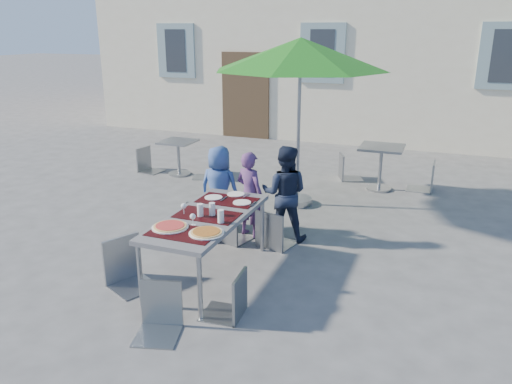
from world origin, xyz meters
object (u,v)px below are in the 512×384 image
at_px(child_0, 219,188).
at_px(chair_3, 124,234).
at_px(chair_2, 274,207).
at_px(pizza_near_right, 206,232).
at_px(child_2, 285,193).
at_px(cafe_table_0, 178,153).
at_px(bg_chair_l_1, 347,151).
at_px(chair_1, 230,207).
at_px(cafe_table_1, 381,159).
at_px(chair_4, 230,269).
at_px(chair_5, 157,280).
at_px(dining_table, 207,220).
at_px(bg_chair_r_1, 428,159).
at_px(patio_umbrella, 300,55).
at_px(bg_chair_l_0, 147,145).
at_px(bg_chair_r_0, 207,152).
at_px(pizza_near_left, 170,226).
at_px(child_1, 250,194).
at_px(chair_0, 205,197).

bearing_deg(child_0, chair_3, 81.61).
bearing_deg(chair_2, pizza_near_right, -97.36).
distance_m(child_2, cafe_table_0, 3.71).
relative_size(child_0, bg_chair_l_1, 1.29).
xyz_separation_m(chair_1, cafe_table_1, (1.54, 3.09, 0.06)).
xyz_separation_m(pizza_near_right, chair_4, (0.36, -0.21, -0.25)).
bearing_deg(cafe_table_0, child_2, -37.88).
bearing_deg(bg_chair_l_1, child_0, -110.82).
bearing_deg(chair_5, bg_chair_l_1, 83.75).
xyz_separation_m(dining_table, child_0, (-0.50, 1.38, -0.09)).
bearing_deg(bg_chair_r_1, child_0, -132.02).
distance_m(chair_4, patio_umbrella, 3.96).
bearing_deg(bg_chair_l_0, chair_2, -35.76).
distance_m(chair_3, cafe_table_1, 5.05).
relative_size(chair_3, patio_umbrella, 0.38).
bearing_deg(cafe_table_0, child_0, -49.11).
bearing_deg(chair_3, chair_1, 68.09).
bearing_deg(bg_chair_l_1, chair_2, -94.21).
relative_size(patio_umbrella, bg_chair_r_0, 3.06).
distance_m(dining_table, chair_5, 1.19).
height_order(cafe_table_0, bg_chair_r_0, bg_chair_r_0).
bearing_deg(patio_umbrella, chair_5, -92.31).
distance_m(dining_table, chair_2, 1.13).
distance_m(child_2, bg_chair_l_0, 4.29).
xyz_separation_m(chair_3, cafe_table_0, (-1.69, 4.14, -0.16)).
bearing_deg(child_2, pizza_near_left, 60.43).
distance_m(child_1, bg_chair_l_0, 3.93).
height_order(pizza_near_left, bg_chair_l_1, bg_chair_l_1).
distance_m(child_0, bg_chair_l_1, 3.35).
distance_m(pizza_near_left, cafe_table_0, 4.71).
bearing_deg(chair_2, chair_0, -176.39).
bearing_deg(chair_0, chair_1, 0.85).
bearing_deg(child_1, chair_5, 110.68).
height_order(pizza_near_right, bg_chair_r_1, bg_chair_r_1).
distance_m(child_1, chair_0, 0.61).
height_order(chair_0, cafe_table_0, chair_0).
relative_size(pizza_near_left, chair_1, 0.44).
xyz_separation_m(pizza_near_right, patio_umbrella, (-0.01, 3.28, 1.60)).
xyz_separation_m(pizza_near_right, child_2, (0.24, 1.85, -0.12)).
bearing_deg(pizza_near_right, chair_5, -103.94).
height_order(pizza_near_left, bg_chair_r_1, bg_chair_r_1).
xyz_separation_m(child_0, bg_chair_l_0, (-2.67, 2.24, -0.07)).
height_order(bg_chair_l_0, cafe_table_1, bg_chair_l_0).
height_order(bg_chair_r_0, bg_chair_r_1, bg_chair_r_1).
bearing_deg(pizza_near_left, child_1, 83.99).
bearing_deg(bg_chair_l_0, child_1, -36.40).
distance_m(pizza_near_right, chair_5, 0.75).
distance_m(pizza_near_left, bg_chair_r_1, 5.36).
height_order(patio_umbrella, bg_chair_r_0, patio_umbrella).
relative_size(child_0, child_1, 1.01).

